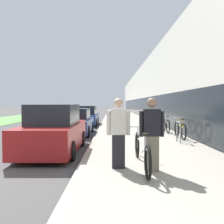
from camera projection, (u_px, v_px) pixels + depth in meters
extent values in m
cube|color=gray|center=(125.00, 119.00, 25.92)|extent=(4.39, 70.00, 0.15)
cube|color=silver|center=(175.00, 93.00, 33.81)|extent=(10.00, 70.00, 6.31)
cube|color=#1E2328|center=(138.00, 107.00, 33.87)|extent=(0.10, 63.00, 2.20)
cube|color=#5B9347|center=(20.00, 118.00, 29.91)|extent=(5.34, 70.00, 0.03)
torus|color=black|center=(137.00, 145.00, 7.27)|extent=(0.06, 0.74, 0.74)
torus|color=black|center=(148.00, 162.00, 5.11)|extent=(0.06, 0.74, 0.74)
cylinder|color=#B7BCC1|center=(141.00, 143.00, 6.18)|extent=(0.04, 1.83, 0.04)
cylinder|color=#B7BCC1|center=(144.00, 151.00, 5.76)|extent=(0.04, 1.09, 0.34)
cylinder|color=#B7BCC1|center=(145.00, 141.00, 5.49)|extent=(0.03, 0.03, 0.30)
cube|color=black|center=(145.00, 134.00, 5.48)|extent=(0.11, 0.22, 0.05)
cylinder|color=#B7BCC1|center=(138.00, 132.00, 7.08)|extent=(0.03, 0.03, 0.32)
cylinder|color=silver|center=(138.00, 127.00, 7.08)|extent=(0.52, 0.03, 0.03)
cube|color=#756B5B|center=(151.00, 153.00, 5.80)|extent=(0.31, 0.23, 0.82)
cube|color=black|center=(152.00, 122.00, 5.78)|extent=(0.38, 0.23, 0.63)
cylinder|color=black|center=(141.00, 124.00, 5.78)|extent=(0.10, 0.10, 0.59)
cylinder|color=black|center=(162.00, 124.00, 5.78)|extent=(0.10, 0.10, 0.59)
sphere|color=#936B51|center=(152.00, 103.00, 5.76)|extent=(0.22, 0.22, 0.22)
cube|color=black|center=(118.00, 151.00, 6.10)|extent=(0.31, 0.23, 0.82)
cube|color=beige|center=(118.00, 122.00, 6.07)|extent=(0.38, 0.23, 0.63)
cylinder|color=beige|center=(108.00, 123.00, 6.07)|extent=(0.10, 0.10, 0.59)
cylinder|color=beige|center=(128.00, 123.00, 6.07)|extent=(0.10, 0.10, 0.59)
sphere|color=tan|center=(118.00, 103.00, 6.06)|extent=(0.22, 0.22, 0.22)
cylinder|color=gray|center=(180.00, 133.00, 9.80)|extent=(0.05, 0.05, 0.82)
cylinder|color=gray|center=(177.00, 131.00, 10.35)|extent=(0.05, 0.05, 0.82)
cylinder|color=gray|center=(179.00, 122.00, 10.06)|extent=(0.05, 0.55, 0.05)
torus|color=black|center=(177.00, 129.00, 11.69)|extent=(0.06, 0.74, 0.74)
torus|color=black|center=(183.00, 132.00, 10.58)|extent=(0.06, 0.74, 0.74)
cylinder|color=yellow|center=(180.00, 125.00, 11.13)|extent=(0.04, 0.94, 0.04)
cylinder|color=yellow|center=(181.00, 128.00, 10.91)|extent=(0.04, 0.57, 0.34)
cylinder|color=yellow|center=(182.00, 123.00, 10.77)|extent=(0.03, 0.03, 0.30)
cube|color=black|center=(182.00, 119.00, 10.76)|extent=(0.11, 0.22, 0.05)
cylinder|color=yellow|center=(177.00, 121.00, 11.59)|extent=(0.03, 0.03, 0.32)
cylinder|color=silver|center=(177.00, 118.00, 11.58)|extent=(0.52, 0.03, 0.03)
torus|color=black|center=(164.00, 125.00, 13.98)|extent=(0.06, 0.74, 0.74)
torus|color=black|center=(168.00, 126.00, 12.98)|extent=(0.06, 0.74, 0.74)
cylinder|color=#B7BCC1|center=(166.00, 121.00, 13.48)|extent=(0.04, 0.85, 0.04)
cylinder|color=#B7BCC1|center=(167.00, 124.00, 13.28)|extent=(0.04, 0.52, 0.34)
cylinder|color=#B7BCC1|center=(167.00, 119.00, 13.15)|extent=(0.03, 0.03, 0.31)
cube|color=black|center=(167.00, 116.00, 13.14)|extent=(0.11, 0.22, 0.05)
cylinder|color=#B7BCC1|center=(164.00, 118.00, 13.89)|extent=(0.03, 0.03, 0.32)
cylinder|color=silver|center=(164.00, 115.00, 13.88)|extent=(0.52, 0.03, 0.03)
cube|color=maroon|center=(54.00, 136.00, 8.74)|extent=(1.73, 4.37, 0.85)
cube|color=#1E2328|center=(54.00, 114.00, 8.72)|extent=(1.49, 2.19, 0.68)
cylinder|color=black|center=(42.00, 139.00, 10.07)|extent=(0.22, 0.60, 0.60)
cylinder|color=black|center=(81.00, 139.00, 10.07)|extent=(0.22, 0.60, 0.60)
cylinder|color=black|center=(17.00, 151.00, 7.44)|extent=(0.22, 0.60, 0.60)
cylinder|color=black|center=(71.00, 151.00, 7.44)|extent=(0.22, 0.60, 0.60)
cube|color=navy|center=(74.00, 125.00, 13.86)|extent=(1.83, 4.20, 0.70)
cube|color=#1E2328|center=(74.00, 114.00, 13.83)|extent=(1.58, 2.10, 0.59)
cylinder|color=black|center=(63.00, 127.00, 15.12)|extent=(0.22, 0.60, 0.60)
cylinder|color=black|center=(91.00, 127.00, 15.12)|extent=(0.22, 0.60, 0.60)
cylinder|color=black|center=(54.00, 132.00, 12.60)|extent=(0.22, 0.60, 0.60)
cylinder|color=black|center=(87.00, 132.00, 12.60)|extent=(0.22, 0.60, 0.60)
cube|color=navy|center=(85.00, 119.00, 19.60)|extent=(1.86, 4.54, 0.72)
cube|color=#1E2328|center=(85.00, 110.00, 19.58)|extent=(1.60, 2.27, 0.66)
cylinder|color=black|center=(77.00, 120.00, 20.97)|extent=(0.22, 0.60, 0.60)
cylinder|color=black|center=(97.00, 120.00, 20.97)|extent=(0.22, 0.60, 0.60)
cylinder|color=black|center=(71.00, 123.00, 18.25)|extent=(0.22, 0.60, 0.60)
cylinder|color=black|center=(95.00, 123.00, 18.25)|extent=(0.22, 0.60, 0.60)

